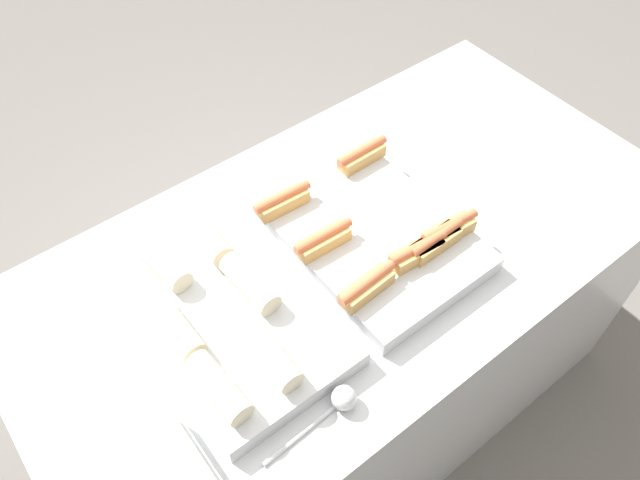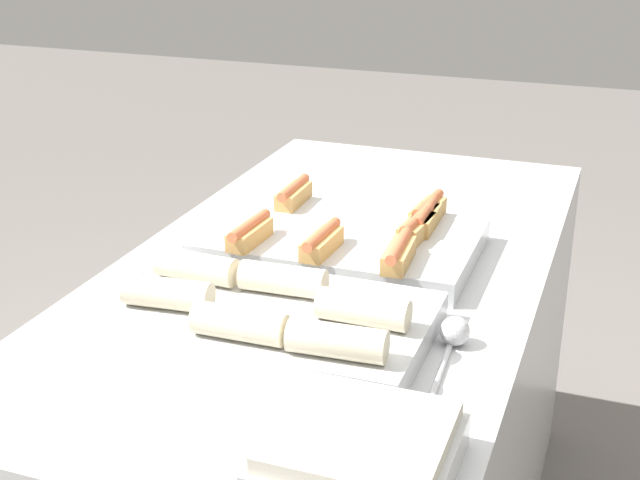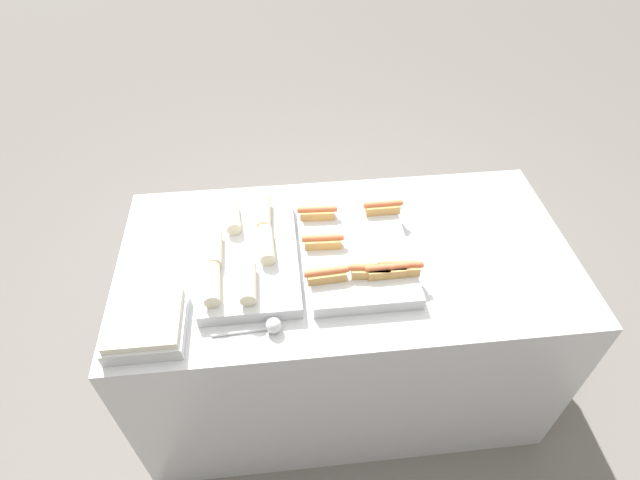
% 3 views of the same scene
% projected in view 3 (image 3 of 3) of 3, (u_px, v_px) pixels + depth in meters
% --- Properties ---
extents(ground_plane, '(12.00, 12.00, 0.00)m').
position_uv_depth(ground_plane, '(340.00, 375.00, 2.42)').
color(ground_plane, slate).
extents(counter, '(1.65, 0.84, 0.86)m').
position_uv_depth(counter, '(343.00, 323.00, 2.12)').
color(counter, silver).
rests_on(counter, ground_plane).
extents(tray_hotdogs, '(0.40, 0.56, 0.10)m').
position_uv_depth(tray_hotdogs, '(356.00, 248.00, 1.79)').
color(tray_hotdogs, silver).
rests_on(tray_hotdogs, counter).
extents(tray_wraps, '(0.34, 0.55, 0.10)m').
position_uv_depth(tray_wraps, '(248.00, 254.00, 1.76)').
color(tray_wraps, silver).
rests_on(tray_wraps, counter).
extents(tray_side_front, '(0.24, 0.24, 0.07)m').
position_uv_depth(tray_side_front, '(146.00, 324.00, 1.55)').
color(tray_side_front, silver).
rests_on(tray_side_front, counter).
extents(serving_spoon_near, '(0.22, 0.05, 0.05)m').
position_uv_depth(serving_spoon_near, '(270.00, 326.00, 1.56)').
color(serving_spoon_near, silver).
rests_on(serving_spoon_near, counter).
extents(serving_spoon_far, '(0.20, 0.05, 0.05)m').
position_uv_depth(serving_spoon_far, '(263.00, 200.00, 2.00)').
color(serving_spoon_far, silver).
rests_on(serving_spoon_far, counter).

